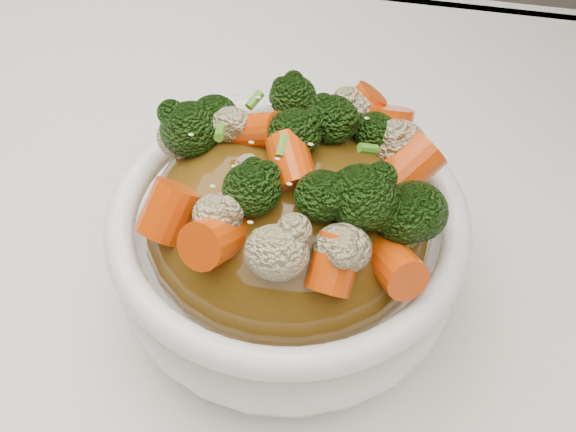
# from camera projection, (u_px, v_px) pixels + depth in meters

# --- Properties ---
(tablecloth) EXTENTS (1.20, 0.80, 0.04)m
(tablecloth) POSITION_uv_depth(u_px,v_px,m) (202.00, 351.00, 0.42)
(tablecloth) COLOR white
(tablecloth) RESTS_ON dining_table
(bowl) EXTENTS (0.25, 0.25, 0.08)m
(bowl) POSITION_uv_depth(u_px,v_px,m) (288.00, 250.00, 0.39)
(bowl) COLOR white
(bowl) RESTS_ON tablecloth
(sauce_base) EXTENTS (0.20, 0.20, 0.09)m
(sauce_base) POSITION_uv_depth(u_px,v_px,m) (288.00, 219.00, 0.37)
(sauce_base) COLOR #56390E
(sauce_base) RESTS_ON bowl
(carrots) EXTENTS (0.20, 0.20, 0.05)m
(carrots) POSITION_uv_depth(u_px,v_px,m) (288.00, 143.00, 0.33)
(carrots) COLOR #D94407
(carrots) RESTS_ON sauce_base
(broccoli) EXTENTS (0.20, 0.20, 0.04)m
(broccoli) POSITION_uv_depth(u_px,v_px,m) (288.00, 144.00, 0.33)
(broccoli) COLOR black
(broccoli) RESTS_ON sauce_base
(cauliflower) EXTENTS (0.20, 0.20, 0.03)m
(cauliflower) POSITION_uv_depth(u_px,v_px,m) (288.00, 147.00, 0.33)
(cauliflower) COLOR #CCBC8B
(cauliflower) RESTS_ON sauce_base
(scallions) EXTENTS (0.15, 0.15, 0.02)m
(scallions) POSITION_uv_depth(u_px,v_px,m) (288.00, 141.00, 0.33)
(scallions) COLOR #478C20
(scallions) RESTS_ON sauce_base
(sesame_seeds) EXTENTS (0.18, 0.18, 0.01)m
(sesame_seeds) POSITION_uv_depth(u_px,v_px,m) (288.00, 141.00, 0.33)
(sesame_seeds) COLOR beige
(sesame_seeds) RESTS_ON sauce_base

